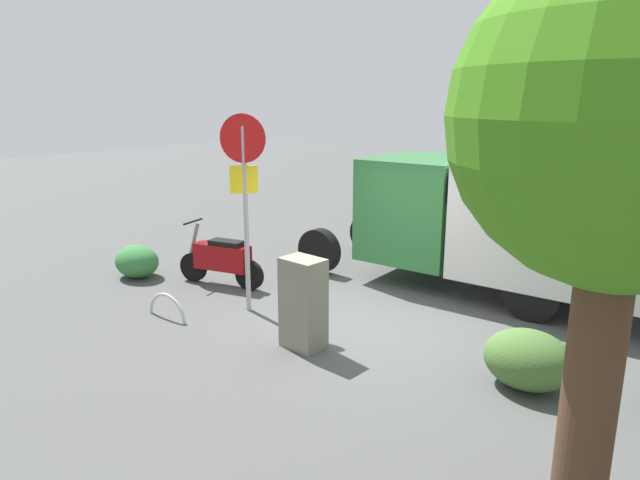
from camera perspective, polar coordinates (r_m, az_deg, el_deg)
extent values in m
plane|color=#4A4B4A|center=(9.00, 4.44, -8.47)|extent=(60.00, 60.00, 0.00)
cylinder|color=black|center=(11.38, 23.30, -2.34)|extent=(0.91, 0.28, 0.90)
cylinder|color=black|center=(9.61, 20.55, -5.00)|extent=(0.91, 0.28, 0.90)
cylinder|color=black|center=(12.93, 4.97, 0.68)|extent=(0.91, 0.28, 0.90)
cylinder|color=black|center=(11.41, -0.08, -1.10)|extent=(0.91, 0.28, 0.90)
cube|color=silver|center=(10.12, 24.84, 2.58)|extent=(3.78, 2.31, 2.40)
cube|color=#2D7036|center=(11.09, 10.19, 3.26)|extent=(1.86, 2.15, 1.90)
cube|color=black|center=(10.99, 10.33, 6.33)|extent=(1.88, 1.99, 0.60)
cylinder|color=black|center=(11.19, -12.58, -2.66)|extent=(0.57, 0.23, 0.56)
cylinder|color=black|center=(10.51, -7.10, -3.53)|extent=(0.57, 0.23, 0.56)
cube|color=maroon|center=(10.73, -9.77, -1.69)|extent=(1.14, 0.58, 0.48)
cube|color=black|center=(10.61, -9.38, -0.35)|extent=(0.69, 0.43, 0.12)
cylinder|color=slate|center=(11.02, -12.52, 0.04)|extent=(0.29, 0.14, 0.69)
cylinder|color=black|center=(10.94, -12.62, 1.82)|extent=(0.17, 0.54, 0.04)
cylinder|color=#9E9EA3|center=(9.20, -7.42, 1.85)|extent=(0.08, 0.08, 3.02)
cylinder|color=red|center=(9.00, -7.78, 10.07)|extent=(0.71, 0.32, 0.76)
cube|color=yellow|center=(9.07, -7.65, 6.04)|extent=(0.33, 0.33, 0.44)
cylinder|color=#47301E|center=(5.02, 25.49, -13.62)|extent=(0.42, 0.42, 2.47)
sphere|color=#3A7A15|center=(4.50, 28.35, 10.85)|extent=(2.45, 2.45, 2.45)
cube|color=slate|center=(7.99, -1.69, -6.38)|extent=(0.61, 0.46, 1.31)
torus|color=#B7B7BC|center=(9.54, -15.05, -7.58)|extent=(0.85, 0.10, 0.85)
ellipsoid|color=#327538|center=(11.71, -17.89, -2.06)|extent=(0.94, 0.77, 0.64)
ellipsoid|color=#43692F|center=(7.47, 20.13, -11.19)|extent=(1.07, 0.88, 0.73)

